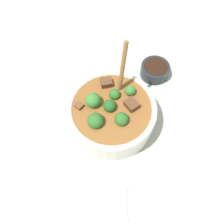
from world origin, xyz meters
The scene contains 4 objects.
ground_plane centered at (0.00, 0.00, 0.00)m, with size 4.00×4.00×0.00m, color #ADBCAD.
stew_bowl centered at (0.00, 0.00, 0.06)m, with size 0.25×0.25×0.24m.
condiment_bowl centered at (0.17, -0.16, 0.02)m, with size 0.10×0.10×0.04m.
empty_plate centered at (-0.25, -0.12, 0.01)m, with size 0.25×0.25×0.02m.
Camera 1 is at (-0.29, 0.02, 0.62)m, focal length 35.00 mm.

